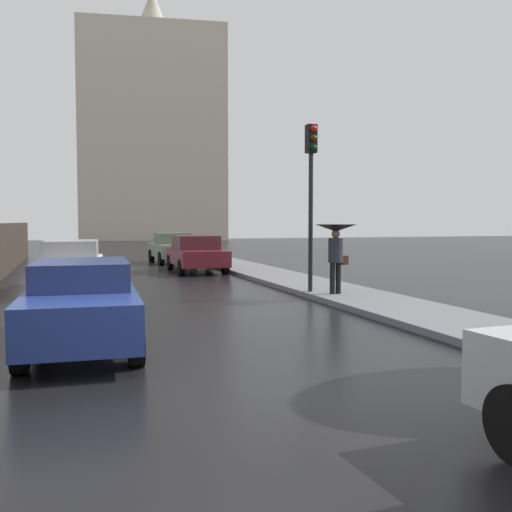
{
  "coord_description": "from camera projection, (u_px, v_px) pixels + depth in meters",
  "views": [
    {
      "loc": [
        -1.99,
        -6.11,
        2.03
      ],
      "look_at": [
        1.43,
        4.37,
        1.37
      ],
      "focal_mm": 40.53,
      "sensor_mm": 36.0,
      "label": 1
    }
  ],
  "objects": [
    {
      "name": "distant_tower",
      "position": [
        154.0,
        135.0,
        64.6
      ],
      "size": [
        16.65,
        12.02,
        27.7
      ],
      "color": "beige",
      "rests_on": "ground"
    },
    {
      "name": "car_blue_far_ahead",
      "position": [
        82.0,
        303.0,
        9.3
      ],
      "size": [
        1.91,
        4.58,
        1.4
      ],
      "rotation": [
        0.0,
        0.0,
        3.09
      ],
      "color": "navy",
      "rests_on": "ground"
    },
    {
      "name": "pedestrian_with_umbrella_near",
      "position": [
        336.0,
        239.0,
        15.03
      ],
      "size": [
        1.08,
        1.08,
        1.81
      ],
      "rotation": [
        0.0,
        0.0,
        3.26
      ],
      "color": "black",
      "rests_on": "sidewalk_strip"
    },
    {
      "name": "car_maroon_near_kerb",
      "position": [
        196.0,
        253.0,
        23.3
      ],
      "size": [
        1.99,
        4.45,
        1.46
      ],
      "rotation": [
        0.0,
        0.0,
        -0.02
      ],
      "color": "maroon",
      "rests_on": "ground"
    },
    {
      "name": "traffic_light",
      "position": [
        311.0,
        177.0,
        15.42
      ],
      "size": [
        0.26,
        0.39,
        4.47
      ],
      "color": "black",
      "rests_on": "sidewalk_strip"
    },
    {
      "name": "car_green_far_lane",
      "position": [
        172.0,
        248.0,
        28.12
      ],
      "size": [
        1.84,
        3.96,
        1.48
      ],
      "rotation": [
        0.0,
        0.0,
        0.04
      ],
      "color": "slate",
      "rests_on": "ground"
    },
    {
      "name": "ground",
      "position": [
        256.0,
        401.0,
        6.54
      ],
      "size": [
        120.0,
        120.0,
        0.0
      ],
      "primitive_type": "plane",
      "color": "black"
    },
    {
      "name": "car_white_mid_road",
      "position": [
        72.0,
        265.0,
        16.88
      ],
      "size": [
        2.02,
        4.58,
        1.48
      ],
      "rotation": [
        0.0,
        0.0,
        3.07
      ],
      "color": "silver",
      "rests_on": "ground"
    }
  ]
}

